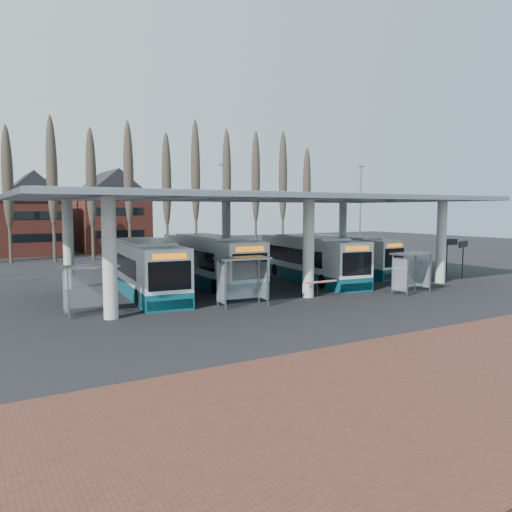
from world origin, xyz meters
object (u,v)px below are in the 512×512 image
bus_2 (310,259)px  shelter_2 (410,264)px  bus_3 (342,255)px  bus_1 (209,262)px  shelter_1 (242,270)px  shelter_0 (89,279)px  bus_0 (144,269)px

bus_2 → shelter_2: (2.00, -8.02, 0.32)m
shelter_2 → bus_3: bearing=65.6°
bus_2 → shelter_2: bus_2 is taller
bus_1 → shelter_1: 8.32m
bus_1 → shelter_2: (9.49, -9.91, 0.25)m
shelter_0 → shelter_2: size_ratio=0.92×
bus_2 → bus_0: bearing=-175.2°
bus_2 → shelter_0: size_ratio=4.52×
bus_3 → shelter_1: (-14.53, -8.61, 0.51)m
bus_0 → shelter_0: size_ratio=4.59×
shelter_0 → bus_0: bearing=47.1°
bus_0 → shelter_2: bus_0 is taller
bus_1 → bus_3: bus_1 is taller
bus_1 → shelter_2: bearing=-43.5°
shelter_2 → shelter_0: bearing=161.7°
bus_0 → bus_1: size_ratio=0.98×
bus_1 → bus_3: bearing=5.0°
bus_3 → shelter_0: bus_3 is taller
bus_2 → shelter_1: bearing=-139.4°
shelter_1 → shelter_2: size_ratio=1.03×
shelter_0 → shelter_2: (19.11, -3.76, 0.06)m
shelter_1 → shelter_2: (11.31, -1.80, -0.08)m
bus_3 → shelter_1: bus_3 is taller
shelter_2 → bus_0: bearing=142.9°
bus_1 → shelter_0: 11.41m
bus_0 → bus_3: (17.95, 1.93, -0.14)m
shelter_0 → shelter_1: (7.79, -1.97, 0.14)m
bus_3 → shelter_0: size_ratio=4.16×
bus_3 → shelter_2: 10.91m
bus_0 → bus_2: (12.73, -0.45, -0.03)m
bus_1 → shelter_1: size_ratio=4.17×
bus_1 → shelter_0: (-9.62, -6.14, 0.19)m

